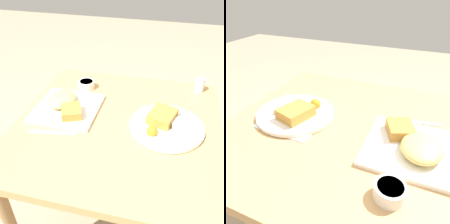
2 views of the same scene
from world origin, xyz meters
The scene contains 6 objects.
dining_table centered at (0.00, 0.00, 0.63)m, with size 0.84×0.84×0.72m.
menu_card centered at (-0.04, 0.19, 0.72)m, with size 0.21×0.23×0.00m.
plate_square_near centered at (-0.04, -0.25, 0.74)m, with size 0.27×0.27×0.06m.
plate_oval_far centered at (-0.01, 0.19, 0.74)m, with size 0.30×0.30×0.05m.
sauce_ramekin centered at (-0.24, -0.22, 0.74)m, with size 0.08×0.08×0.04m.
butter_knife centered at (0.12, -0.24, 0.72)m, with size 0.05×0.19×0.00m.
Camera 2 is at (-0.62, -0.25, 1.18)m, focal length 35.00 mm.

